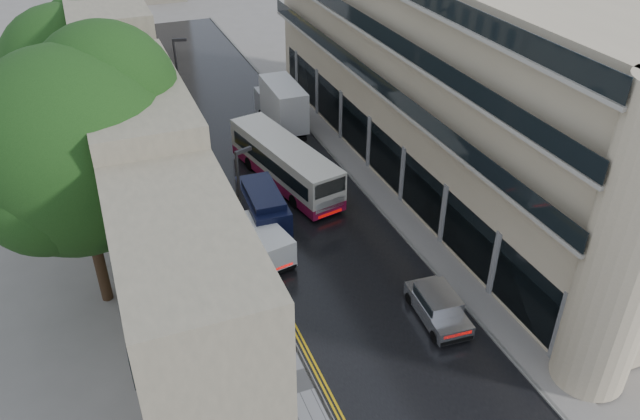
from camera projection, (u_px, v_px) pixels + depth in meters
road at (287, 186)px, 42.40m from camera, size 9.00×85.00×0.02m
left_sidewalk at (202, 202)px, 40.57m from camera, size 2.70×85.00×0.12m
right_sidewalk at (359, 172)px, 44.04m from camera, size 1.80×85.00×0.12m
old_shop_row at (125, 111)px, 38.22m from camera, size 4.50×56.00×12.00m
modern_block at (441, 75)px, 40.64m from camera, size 8.00×40.00×14.00m
tree_near at (81, 183)px, 28.93m from camera, size 10.56×10.56×13.89m
tree_far at (75, 97)px, 39.60m from camera, size 9.24×9.24×12.46m
cream_bus at (294, 188)px, 39.31m from camera, size 4.67×11.22×2.98m
white_lorry at (275, 116)px, 47.39m from camera, size 2.39×7.66×4.00m
silver_hatchback at (436, 329)px, 29.56m from camera, size 2.12×4.29×1.56m
white_van at (263, 260)px, 33.81m from camera, size 2.64×4.58×1.95m
navy_van at (255, 226)px, 35.83m from camera, size 2.36×5.45×2.74m
pedestrian at (254, 288)px, 31.85m from camera, size 0.70×0.55×1.70m
lamp_post_near at (242, 224)px, 31.12m from camera, size 0.91×0.51×8.02m
lamp_post_far at (181, 99)px, 44.11m from camera, size 0.98×0.44×8.51m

